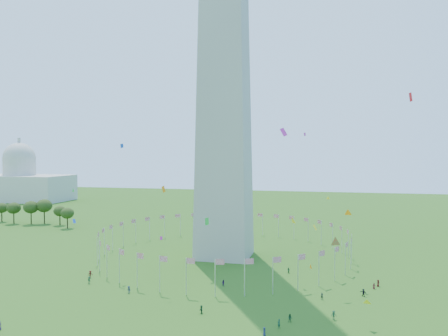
{
  "coord_description": "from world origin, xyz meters",
  "views": [
    {
      "loc": [
        32.25,
        -87.91,
        33.92
      ],
      "look_at": [
        3.38,
        35.0,
        29.51
      ],
      "focal_mm": 35.0,
      "sensor_mm": 36.0,
      "label": 1
    }
  ],
  "objects": [
    {
      "name": "crowd",
      "position": [
        12.22,
        2.53,
        0.87
      ],
      "size": [
        85.97,
        67.32,
        2.0
      ],
      "color": "maroon",
      "rests_on": "ground"
    },
    {
      "name": "capitol_building",
      "position": [
        -180.0,
        180.0,
        23.0
      ],
      "size": [
        70.0,
        35.0,
        46.0
      ],
      "primitive_type": null,
      "color": "beige",
      "rests_on": "ground"
    },
    {
      "name": "tree_line_west",
      "position": [
        -107.77,
        90.92,
        5.27
      ],
      "size": [
        55.06,
        15.37,
        11.73
      ],
      "color": "#38521B",
      "rests_on": "ground"
    },
    {
      "name": "ground",
      "position": [
        0.0,
        0.0,
        0.0
      ],
      "size": [
        600.0,
        600.0,
        0.0
      ],
      "primitive_type": "plane",
      "color": "#245213",
      "rests_on": "ground"
    },
    {
      "name": "flag_ring",
      "position": [
        -0.0,
        50.0,
        4.5
      ],
      "size": [
        80.24,
        80.24,
        9.0
      ],
      "color": "silver",
      "rests_on": "ground"
    },
    {
      "name": "kites_aloft",
      "position": [
        14.9,
        21.41,
        20.45
      ],
      "size": [
        102.7,
        62.99,
        41.62
      ],
      "color": "orange",
      "rests_on": "ground"
    }
  ]
}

